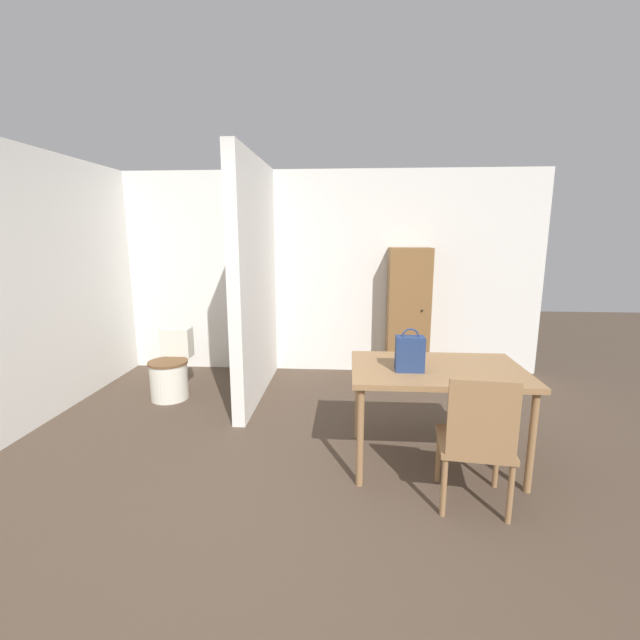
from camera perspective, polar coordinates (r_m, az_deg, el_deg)
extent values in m
plane|color=#4C3D30|center=(2.67, -8.56, -29.14)|extent=(16.00, 16.00, 0.00)
cube|color=white|center=(5.44, -1.19, 6.27)|extent=(5.67, 0.12, 2.50)
cube|color=white|center=(4.68, -34.13, 3.51)|extent=(0.12, 4.36, 2.50)
cube|color=white|center=(4.59, -8.59, 5.22)|extent=(0.12, 1.76, 2.50)
cube|color=#997047|center=(3.31, 15.36, -6.44)|extent=(1.26, 0.84, 0.04)
cylinder|color=#997047|center=(3.05, 5.37, -15.31)|extent=(0.05, 0.05, 0.72)
cylinder|color=#997047|center=(3.29, 26.38, -14.45)|extent=(0.05, 0.05, 0.72)
cylinder|color=#997047|center=(3.71, 5.11, -10.35)|extent=(0.05, 0.05, 0.72)
cylinder|color=#997047|center=(3.91, 22.40, -10.05)|extent=(0.05, 0.05, 0.72)
cube|color=#997047|center=(3.03, 19.82, -15.20)|extent=(0.50, 0.50, 0.04)
cube|color=#997047|center=(2.74, 20.88, -12.28)|extent=(0.40, 0.08, 0.48)
cylinder|color=#997047|center=(3.27, 15.52, -17.05)|extent=(0.04, 0.04, 0.39)
cylinder|color=#997047|center=(3.33, 22.46, -16.99)|extent=(0.04, 0.04, 0.39)
cylinder|color=#997047|center=(2.94, 16.18, -20.61)|extent=(0.04, 0.04, 0.39)
cylinder|color=#997047|center=(3.00, 24.03, -20.41)|extent=(0.04, 0.04, 0.39)
cylinder|color=silver|center=(4.88, -19.47, -7.67)|extent=(0.39, 0.39, 0.39)
cylinder|color=brown|center=(4.81, -19.64, -5.33)|extent=(0.41, 0.41, 0.02)
cube|color=silver|center=(5.01, -18.56, -2.85)|extent=(0.32, 0.18, 0.32)
cube|color=navy|center=(3.14, 11.88, -4.44)|extent=(0.20, 0.12, 0.25)
torus|color=navy|center=(3.11, 11.97, -2.19)|extent=(0.12, 0.01, 0.12)
cube|color=brown|center=(5.26, 11.64, 0.81)|extent=(0.49, 0.38, 1.58)
sphere|color=black|center=(5.08, 13.47, 1.26)|extent=(0.02, 0.02, 0.02)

